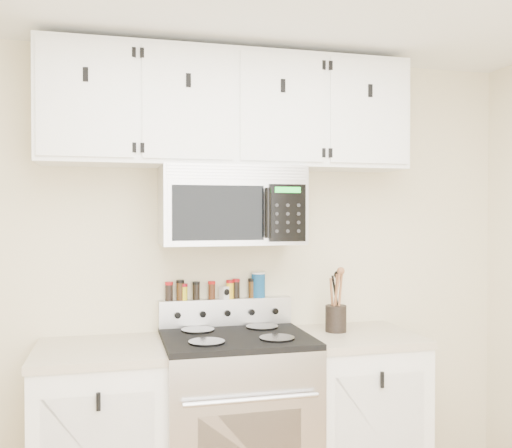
{
  "coord_description": "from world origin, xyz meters",
  "views": [
    {
      "loc": [
        -0.62,
        -1.48,
        1.58
      ],
      "look_at": [
        0.11,
        1.45,
        1.53
      ],
      "focal_mm": 40.0,
      "sensor_mm": 36.0,
      "label": 1
    }
  ],
  "objects_px": {
    "range": "(236,423)",
    "utensil_crock": "(336,316)",
    "salt_canister": "(258,285)",
    "microwave": "(231,206)"
  },
  "relations": [
    {
      "from": "salt_canister",
      "to": "microwave",
      "type": "bearing_deg",
      "value": -141.02
    },
    {
      "from": "range",
      "to": "utensil_crock",
      "type": "height_order",
      "value": "utensil_crock"
    },
    {
      "from": "range",
      "to": "microwave",
      "type": "bearing_deg",
      "value": 89.77
    },
    {
      "from": "range",
      "to": "microwave",
      "type": "relative_size",
      "value": 1.45
    },
    {
      "from": "range",
      "to": "utensil_crock",
      "type": "relative_size",
      "value": 3.18
    },
    {
      "from": "range",
      "to": "utensil_crock",
      "type": "xyz_separation_m",
      "value": [
        0.59,
        0.08,
        0.52
      ]
    },
    {
      "from": "range",
      "to": "salt_canister",
      "type": "height_order",
      "value": "salt_canister"
    },
    {
      "from": "utensil_crock",
      "to": "microwave",
      "type": "bearing_deg",
      "value": 175.7
    },
    {
      "from": "range",
      "to": "microwave",
      "type": "distance_m",
      "value": 1.15
    },
    {
      "from": "utensil_crock",
      "to": "salt_canister",
      "type": "height_order",
      "value": "utensil_crock"
    }
  ]
}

